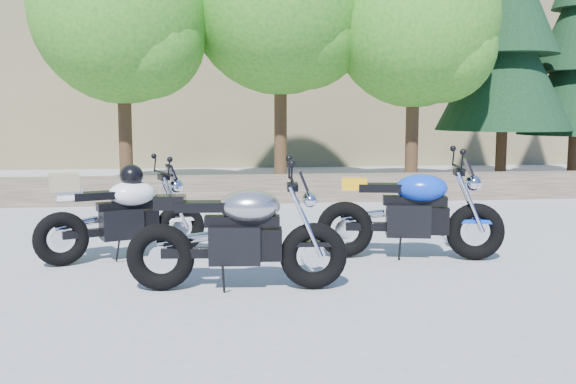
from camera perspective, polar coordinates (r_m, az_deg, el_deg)
The scene contains 10 objects.
ground at distance 6.77m, azimuth -0.71°, elevation -7.39°, with size 90.00×90.00×0.00m, color gray.
stone_wall at distance 12.12m, azimuth -3.39°, elevation 0.28°, with size 22.00×0.55×0.50m, color #4E4134.
hillside at distance 35.19m, azimuth -0.56°, elevation 16.65°, with size 80.00×30.00×15.00m, color brown.
tree_decid_left at distance 13.90m, azimuth -14.15°, elevation 14.95°, with size 3.67×3.67×5.62m.
tree_decid_mid at distance 14.34m, azimuth -0.22°, elevation 16.55°, with size 4.08×4.08×6.24m.
tree_decid_right at distance 14.26m, azimuth 11.68°, elevation 14.26°, with size 3.54×3.54×5.41m.
conifer_near at distance 16.36m, azimuth 18.83°, elevation 13.74°, with size 3.17×3.17×7.06m.
silver_bike at distance 6.14m, azimuth -4.40°, elevation -3.99°, with size 2.12×0.67×1.06m.
white_bike at distance 7.61m, azimuth -14.55°, elevation -1.85°, with size 1.90×0.92×1.10m.
blue_bike at distance 7.54m, azimuth 10.90°, elevation -1.92°, with size 2.15×0.75×1.09m.
Camera 1 is at (-0.67, -6.52, 1.70)m, focal length 40.00 mm.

